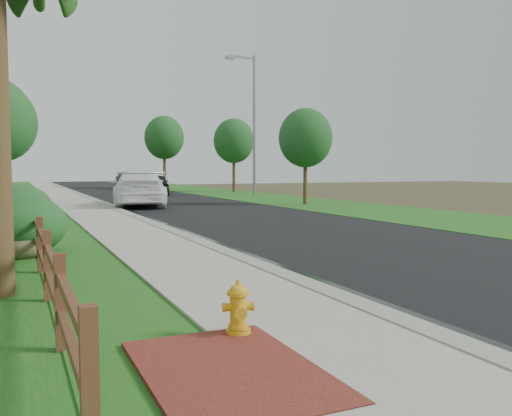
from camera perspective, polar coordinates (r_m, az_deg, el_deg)
name	(u,v)px	position (r m, az deg, el deg)	size (l,w,h in m)	color
ground	(360,325)	(7.25, 10.93, -11.96)	(120.00, 120.00, 0.00)	#3D3721
road	(139,195)	(41.64, -12.20, 1.36)	(8.00, 90.00, 0.02)	black
curb	(81,195)	(40.97, -17.96, 1.27)	(0.40, 90.00, 0.12)	gray
wet_gutter	(86,196)	(41.01, -17.47, 1.23)	(0.50, 90.00, 0.00)	black
sidewalk	(62,196)	(40.85, -19.77, 1.21)	(2.20, 90.00, 0.10)	#A0988B
grass_strip	(33,197)	(40.75, -22.43, 1.10)	(1.60, 90.00, 0.06)	#1A5317
verge_far	(225,193)	(43.59, -3.30, 1.58)	(6.00, 90.00, 0.04)	#1A5317
brick_patch	(230,374)	(5.40, -2.80, -17.03)	(1.60, 2.40, 0.11)	maroon
ranch_fence	(37,235)	(12.17, -22.03, -2.67)	(0.12, 16.92, 1.10)	#4D2819
fire_hydrant	(238,309)	(6.35, -1.87, -10.60)	(0.41, 0.33, 0.63)	yellow
white_suv	(139,188)	(29.10, -12.22, 2.03)	(2.62, 6.45, 1.87)	white
dark_car_mid	(156,184)	(41.22, -10.48, 2.46)	(1.85, 4.60, 1.57)	black
dark_car_far	(134,181)	(52.32, -12.67, 2.83)	(1.76, 5.05, 1.67)	black
streetlight	(252,117)	(39.50, -0.44, 9.58)	(2.33, 0.27, 10.08)	gray
boulder	(21,244)	(12.96, -23.46, -3.47)	(1.07, 0.80, 0.71)	brown
shrub_b	(21,225)	(13.48, -23.53, -1.66)	(2.04, 2.04, 1.43)	#194820
shrub_d	(18,207)	(19.73, -23.76, 0.14)	(2.15, 2.15, 1.47)	#194820
tree_near_left	(0,123)	(29.32, -25.34, 8.11)	(3.46, 3.46, 6.12)	#3D2E19
tree_near_right	(305,138)	(29.79, 5.23, 7.34)	(2.93, 2.93, 5.27)	#3D2E19
tree_mid_right	(234,141)	(45.81, -2.35, 7.06)	(3.41, 3.41, 6.19)	#3D2E19
tree_far_right	(164,138)	(54.72, -9.64, 7.31)	(3.90, 3.90, 7.19)	#3D2E19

